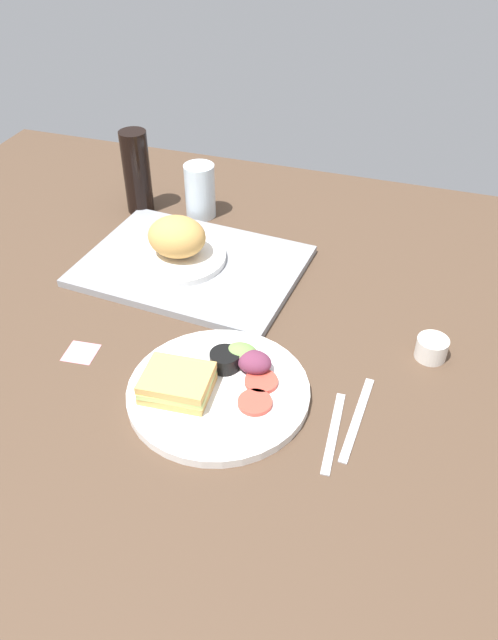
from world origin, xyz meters
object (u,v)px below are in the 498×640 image
Objects in this scene: plate_with_salad at (216,386)px; soda_bottle at (137,172)px; serving_tray at (192,266)px; knife at (357,418)px; bread_plate_near at (177,244)px; sticky_note at (81,353)px; drinking_glass at (200,191)px; fork at (334,432)px; espresso_cup at (432,348)px.

soda_bottle is (-39.50, 52.91, 8.30)cm from plate_with_salad.
serving_tray reaches higher than knife.
sticky_note is (-5.73, -31.38, -5.45)cm from bread_plate_near.
drinking_glass is 73.43cm from fork.
drinking_glass is 0.65× the size of soda_bottle.
sticky_note is (-2.13, -53.41, -6.37)cm from drinking_glass.
knife reaches higher than sticky_note.
fork is (45.19, -57.55, -6.18)cm from drinking_glass.
drinking_glass is 72.30cm from knife.
espresso_cup is at bearing 31.61° from plate_with_salad.
fork is at bearing -4.99° from sticky_note.
bread_plate_near reaches higher than fork.
sticky_note is (-8.86, -31.15, -0.74)cm from serving_tray.
knife is at bearing -39.10° from soda_bottle.
sticky_note is (-26.68, 1.73, -1.57)cm from plate_with_salad.
plate_with_salad is 2.37× the size of drinking_glass.
plate_with_salad is at bearing 79.76° from fork.
sticky_note is at bearing -162.65° from espresso_cup.
drinking_glass is 2.30× the size of sticky_note.
serving_tray is 23.93cm from drinking_glass.
drinking_glass is 67.53cm from espresso_cup.
drinking_glass is at bearing 113.99° from plate_with_salad.
plate_with_salad is 23.74cm from knife.
espresso_cup is 21.22cm from knife.
plate_with_salad is 1.53× the size of soda_bottle.
fork is (41.59, -35.51, -5.26)cm from bread_plate_near.
bread_plate_near is at bearing -80.72° from drinking_glass.
espresso_cup is (33.23, 20.45, 0.37)cm from plate_with_salad.
soda_bottle is (-18.56, 19.81, 4.42)cm from bread_plate_near.
drinking_glass is (-3.60, 22.04, 0.92)cm from bread_plate_near.
drinking_glass is at bearing 44.84° from knife.
drinking_glass reaches higher than espresso_cup.
soda_bottle reaches higher than espresso_cup.
drinking_glass is at bearing 87.71° from sticky_note.
knife is 50.33cm from sticky_note.
fork is at bearing -40.49° from bread_plate_near.
serving_tray is at bearing 55.81° from knife.
serving_tray is 8.04× the size of sticky_note.
plate_with_salad is 66.55cm from soda_bottle.
bread_plate_near is at bearing 79.64° from sticky_note.
fork reaches higher than sticky_note.
soda_bottle reaches higher than plate_with_salad.
plate_with_salad reaches higher than espresso_cup.
espresso_cup is 1.00× the size of sticky_note.
serving_tray is 52.20cm from fork.
knife is at bearing -35.25° from bread_plate_near.
drinking_glass is 53.83cm from sticky_note.
knife is at bearing -0.15° from sticky_note.
sticky_note is (12.82, -51.18, -9.87)cm from soda_bottle.
bread_plate_near is at bearing 175.93° from serving_tray.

